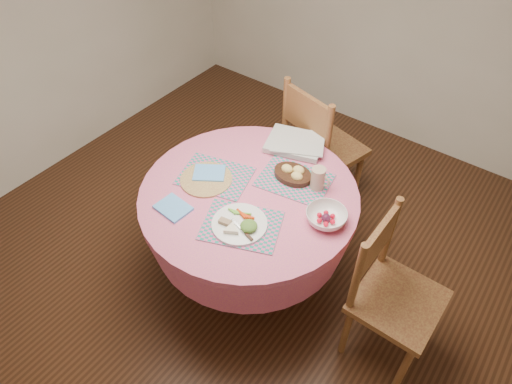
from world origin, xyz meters
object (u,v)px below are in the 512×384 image
chair_right (390,291)px  bread_bowl (293,173)px  wicker_trivet (206,179)px  latte_mug (318,178)px  chair_back (319,146)px  fruit_bowl (326,217)px  dinner_plate (240,224)px  dining_table (249,216)px

chair_right → bread_bowl: 0.83m
chair_right → wicker_trivet: 1.18m
latte_mug → wicker_trivet: bearing=-149.2°
chair_right → chair_back: (-0.90, 0.77, 0.04)m
latte_mug → fruit_bowl: size_ratio=0.52×
latte_mug → fruit_bowl: (0.17, -0.19, -0.04)m
bread_bowl → latte_mug: size_ratio=1.72×
dinner_plate → fruit_bowl: size_ratio=1.12×
bread_bowl → fruit_bowl: bread_bowl is taller
dining_table → chair_right: chair_right is taller
wicker_trivet → dinner_plate: dinner_plate is taller
fruit_bowl → bread_bowl: bearing=151.0°
chair_right → dinner_plate: size_ratio=3.29×
chair_back → fruit_bowl: chair_back is taller
chair_back → fruit_bowl: (0.47, -0.75, 0.24)m
dinner_plate → bread_bowl: size_ratio=1.27×
chair_right → fruit_bowl: 0.51m
chair_right → chair_back: bearing=50.3°
wicker_trivet → bread_bowl: bread_bowl is taller
dining_table → chair_back: bearing=91.2°
chair_back → bread_bowl: chair_back is taller
dining_table → wicker_trivet: (-0.26, -0.07, 0.20)m
wicker_trivet → fruit_bowl: fruit_bowl is taller
bread_bowl → fruit_bowl: bearing=-29.0°
dining_table → bread_bowl: bread_bowl is taller
latte_mug → fruit_bowl: 0.26m
chair_back → latte_mug: chair_back is taller
chair_back → dinner_plate: size_ratio=3.57×
wicker_trivet → fruit_bowl: size_ratio=1.16×
wicker_trivet → fruit_bowl: 0.73m
dining_table → fruit_bowl: (0.46, 0.07, 0.23)m
wicker_trivet → latte_mug: latte_mug is taller
dinner_plate → latte_mug: bearing=70.9°
wicker_trivet → latte_mug: bearing=30.8°
wicker_trivet → latte_mug: 0.64m
dinner_plate → latte_mug: size_ratio=2.18×
latte_mug → chair_back: bearing=118.5°
bread_bowl → chair_back: bearing=104.5°
latte_mug → chair_right: bearing=-18.8°
fruit_bowl → chair_back: bearing=122.1°
chair_right → wicker_trivet: (-1.14, -0.12, 0.26)m
chair_back → wicker_trivet: chair_back is taller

